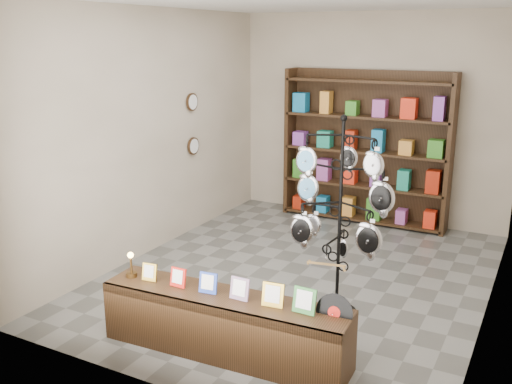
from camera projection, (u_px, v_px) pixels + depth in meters
The scene contains 6 objects.
ground at pixel (300, 275), 6.55m from camera, with size 5.00×5.00×0.00m, color slate.
room_envelope at pixel (303, 114), 6.07m from camera, with size 5.00×5.00×5.00m.
display_tree at pixel (340, 203), 5.36m from camera, with size 1.01×0.91×1.97m.
front_shelf at pixel (224, 324), 4.87m from camera, with size 2.22×0.57×0.78m.
back_shelving at pixel (365, 153), 8.24m from camera, with size 2.42×0.36×2.20m.
wall_clocks at pixel (193, 124), 7.73m from camera, with size 0.03×0.24×0.84m.
Camera 1 is at (2.41, -5.60, 2.65)m, focal length 40.00 mm.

